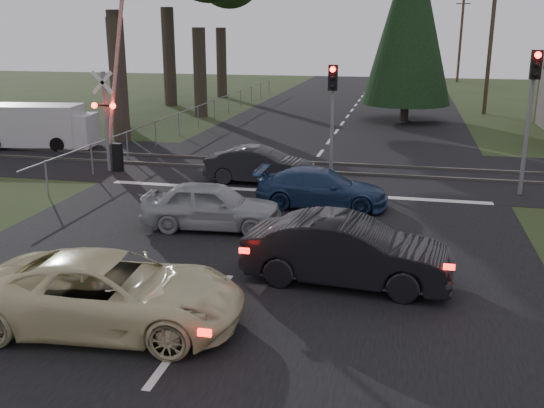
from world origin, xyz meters
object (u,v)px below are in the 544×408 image
(utility_pole_mid, at_px, (491,39))
(dark_hatchback, at_px, (347,251))
(traffic_signal_center, at_px, (332,101))
(utility_pole_far, at_px, (461,35))
(crossing_signal, at_px, (112,118))
(blue_sedan, at_px, (322,188))
(traffic_signal_right, at_px, (534,95))
(dark_car_far, at_px, (260,166))
(cream_coupe, at_px, (110,293))
(white_van, at_px, (41,126))
(silver_car, at_px, (212,206))

(utility_pole_mid, height_order, dark_hatchback, utility_pole_mid)
(traffic_signal_center, bearing_deg, utility_pole_far, 80.40)
(crossing_signal, height_order, utility_pole_far, utility_pole_far)
(utility_pole_mid, distance_m, blue_sedan, 24.75)
(dark_hatchback, bearing_deg, traffic_signal_right, -25.95)
(dark_hatchback, height_order, dark_car_far, dark_hatchback)
(cream_coupe, height_order, white_van, white_van)
(crossing_signal, xyz_separation_m, utility_pole_mid, (15.77, 20.21, 2.67))
(traffic_signal_center, distance_m, utility_pole_mid, 20.82)
(traffic_signal_right, height_order, blue_sedan, traffic_signal_right)
(crossing_signal, distance_m, cream_coupe, 13.19)
(traffic_signal_right, bearing_deg, white_van, 168.66)
(traffic_signal_center, bearing_deg, dark_car_far, -148.88)
(utility_pole_mid, xyz_separation_m, dark_car_far, (-9.87, -20.75, -4.09))
(crossing_signal, relative_size, traffic_signal_right, 1.48)
(dark_hatchback, height_order, white_van, white_van)
(utility_pole_mid, bearing_deg, blue_sedan, -107.36)
(utility_pole_mid, relative_size, dark_car_far, 2.34)
(cream_coupe, bearing_deg, dark_hatchback, -58.32)
(traffic_signal_center, height_order, dark_car_far, traffic_signal_center)
(blue_sedan, distance_m, white_van, 15.62)
(crossing_signal, height_order, utility_pole_mid, utility_pole_mid)
(utility_pole_mid, relative_size, utility_pole_far, 1.00)
(dark_hatchback, distance_m, silver_car, 4.99)
(utility_pole_mid, height_order, blue_sedan, utility_pole_mid)
(dark_hatchback, bearing_deg, white_van, 55.21)
(crossing_signal, distance_m, traffic_signal_center, 8.36)
(utility_pole_far, distance_m, dark_car_far, 46.99)
(traffic_signal_right, distance_m, utility_pole_mid, 20.60)
(dark_hatchback, distance_m, white_van, 19.87)
(traffic_signal_right, height_order, utility_pole_far, utility_pole_far)
(silver_car, distance_m, blue_sedan, 3.84)
(traffic_signal_right, bearing_deg, cream_coupe, -128.18)
(utility_pole_far, relative_size, dark_hatchback, 2.03)
(traffic_signal_center, distance_m, cream_coupe, 13.06)
(silver_car, xyz_separation_m, dark_car_far, (0.07, 5.30, -0.02))
(dark_hatchback, bearing_deg, utility_pole_far, -1.84)
(crossing_signal, relative_size, white_van, 1.32)
(traffic_signal_center, xyz_separation_m, white_van, (-13.81, 2.88, -1.80))
(traffic_signal_right, height_order, utility_pole_mid, utility_pole_mid)
(traffic_signal_right, distance_m, dark_car_far, 9.32)
(crossing_signal, relative_size, utility_pole_mid, 0.77)
(crossing_signal, distance_m, blue_sedan, 9.15)
(cream_coupe, bearing_deg, utility_pole_mid, -22.00)
(dark_car_far, bearing_deg, traffic_signal_center, -58.19)
(dark_hatchback, height_order, silver_car, dark_hatchback)
(crossing_signal, bearing_deg, silver_car, -45.03)
(utility_pole_far, bearing_deg, traffic_signal_right, -91.20)
(dark_hatchback, height_order, blue_sedan, dark_hatchback)
(crossing_signal, bearing_deg, utility_pole_mid, 52.03)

